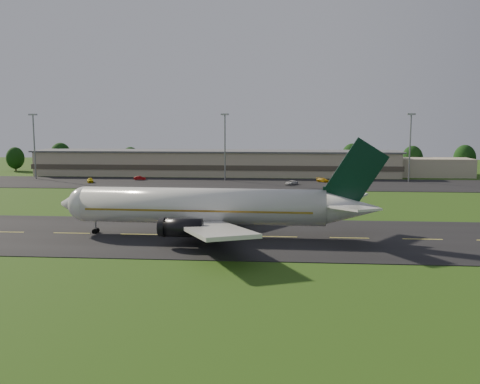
# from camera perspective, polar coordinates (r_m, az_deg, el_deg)

# --- Properties ---
(ground) EXTENTS (360.00, 360.00, 0.00)m
(ground) POSITION_cam_1_polar(r_m,az_deg,el_deg) (86.60, -10.71, -4.52)
(ground) COLOR #274210
(ground) RESTS_ON ground
(taxiway) EXTENTS (220.00, 30.00, 0.10)m
(taxiway) POSITION_cam_1_polar(r_m,az_deg,el_deg) (86.59, -10.71, -4.49)
(taxiway) COLOR black
(taxiway) RESTS_ON ground
(apron) EXTENTS (260.00, 30.00, 0.10)m
(apron) POSITION_cam_1_polar(r_m,az_deg,el_deg) (156.33, -3.74, 0.94)
(apron) COLOR black
(apron) RESTS_ON ground
(airliner) EXTENTS (51.28, 42.17, 15.57)m
(airliner) POSITION_cam_1_polar(r_m,az_deg,el_deg) (83.49, -3.41, -1.59)
(airliner) COLOR silver
(airliner) RESTS_ON ground
(terminal) EXTENTS (145.00, 16.00, 8.40)m
(terminal) POSITION_cam_1_polar(r_m,az_deg,el_deg) (179.11, -0.60, 3.05)
(terminal) COLOR #B9AA8D
(terminal) RESTS_ON ground
(light_mast_west) EXTENTS (2.40, 1.20, 20.35)m
(light_mast_west) POSITION_cam_1_polar(r_m,az_deg,el_deg) (179.44, -21.12, 5.36)
(light_mast_west) COLOR gray
(light_mast_west) RESTS_ON ground
(light_mast_centre) EXTENTS (2.40, 1.20, 20.35)m
(light_mast_centre) POSITION_cam_1_polar(r_m,az_deg,el_deg) (162.70, -1.62, 5.69)
(light_mast_centre) COLOR gray
(light_mast_centre) RESTS_ON ground
(light_mast_east) EXTENTS (2.40, 1.20, 20.35)m
(light_mast_east) POSITION_cam_1_polar(r_m,az_deg,el_deg) (165.97, 17.70, 5.37)
(light_mast_east) COLOR gray
(light_mast_east) RESTS_ON ground
(tree_line) EXTENTS (193.70, 9.19, 10.48)m
(tree_line) POSITION_cam_1_polar(r_m,az_deg,el_deg) (188.60, 6.50, 3.60)
(tree_line) COLOR black
(tree_line) RESTS_ON ground
(service_vehicle_a) EXTENTS (3.20, 4.42, 1.40)m
(service_vehicle_a) POSITION_cam_1_polar(r_m,az_deg,el_deg) (163.51, -15.69, 1.23)
(service_vehicle_a) COLOR #D2BD0C
(service_vehicle_a) RESTS_ON apron
(service_vehicle_b) EXTENTS (3.81, 1.82, 1.20)m
(service_vehicle_b) POSITION_cam_1_polar(r_m,az_deg,el_deg) (167.27, -10.64, 1.48)
(service_vehicle_b) COLOR maroon
(service_vehicle_b) RESTS_ON apron
(service_vehicle_c) EXTENTS (4.22, 4.85, 1.24)m
(service_vehicle_c) POSITION_cam_1_polar(r_m,az_deg,el_deg) (152.52, 5.50, 1.01)
(service_vehicle_c) COLOR silver
(service_vehicle_c) RESTS_ON apron
(service_vehicle_d) EXTENTS (4.29, 4.27, 1.25)m
(service_vehicle_d) POSITION_cam_1_polar(r_m,az_deg,el_deg) (160.43, 8.85, 1.27)
(service_vehicle_d) COLOR #C7920B
(service_vehicle_d) RESTS_ON apron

